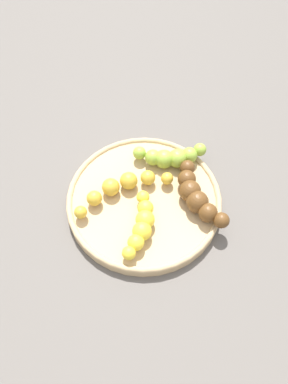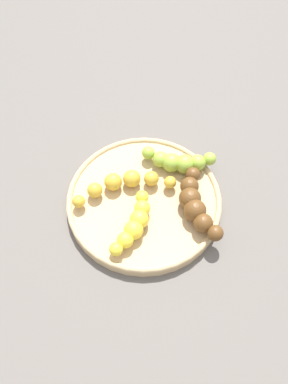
{
  "view_description": "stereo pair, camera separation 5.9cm",
  "coord_description": "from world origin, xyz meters",
  "px_view_note": "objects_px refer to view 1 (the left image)",
  "views": [
    {
      "loc": [
        -0.07,
        0.31,
        0.54
      ],
      "look_at": [
        0.0,
        0.0,
        0.04
      ],
      "focal_mm": 33.46,
      "sensor_mm": 36.0,
      "label": 1
    },
    {
      "loc": [
        -0.12,
        0.29,
        0.54
      ],
      "look_at": [
        0.0,
        0.0,
        0.04
      ],
      "focal_mm": 33.46,
      "sensor_mm": 36.0,
      "label": 2
    }
  ],
  "objects_px": {
    "banana_yellow": "(141,225)",
    "banana_green": "(170,157)",
    "fruit_bowl": "(144,200)",
    "banana_spotted": "(121,187)",
    "banana_overripe": "(196,196)"
  },
  "relations": [
    {
      "from": "banana_overripe",
      "to": "banana_green",
      "type": "distance_m",
      "value": 0.09
    },
    {
      "from": "fruit_bowl",
      "to": "banana_spotted",
      "type": "height_order",
      "value": "banana_spotted"
    },
    {
      "from": "banana_spotted",
      "to": "banana_yellow",
      "type": "bearing_deg",
      "value": -179.12
    },
    {
      "from": "banana_yellow",
      "to": "banana_green",
      "type": "height_order",
      "value": "banana_green"
    },
    {
      "from": "fruit_bowl",
      "to": "banana_green",
      "type": "xyz_separation_m",
      "value": [
        -0.03,
        -0.08,
        0.02
      ]
    },
    {
      "from": "banana_green",
      "to": "banana_yellow",
      "type": "bearing_deg",
      "value": -24.77
    },
    {
      "from": "banana_spotted",
      "to": "banana_overripe",
      "type": "height_order",
      "value": "banana_overripe"
    },
    {
      "from": "banana_green",
      "to": "fruit_bowl",
      "type": "bearing_deg",
      "value": -35.91
    },
    {
      "from": "banana_spotted",
      "to": "banana_green",
      "type": "height_order",
      "value": "banana_green"
    },
    {
      "from": "fruit_bowl",
      "to": "banana_yellow",
      "type": "relative_size",
      "value": 2.17
    },
    {
      "from": "fruit_bowl",
      "to": "banana_yellow",
      "type": "xyz_separation_m",
      "value": [
        -0.01,
        0.06,
        0.02
      ]
    },
    {
      "from": "banana_spotted",
      "to": "fruit_bowl",
      "type": "bearing_deg",
      "value": -132.08
    },
    {
      "from": "banana_spotted",
      "to": "banana_yellow",
      "type": "height_order",
      "value": "same"
    },
    {
      "from": "banana_yellow",
      "to": "banana_green",
      "type": "xyz_separation_m",
      "value": [
        -0.02,
        -0.14,
        0.0
      ]
    },
    {
      "from": "banana_overripe",
      "to": "banana_green",
      "type": "xyz_separation_m",
      "value": [
        0.06,
        -0.07,
        -0.0
      ]
    }
  ]
}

